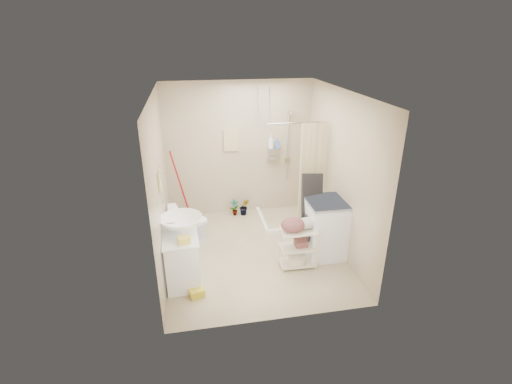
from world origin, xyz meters
TOP-DOWN VIEW (x-y plane):
  - floor at (0.00, 0.00)m, footprint 3.20×3.20m
  - ceiling at (0.00, 0.00)m, footprint 2.80×3.20m
  - wall_back at (0.00, 1.60)m, footprint 2.80×0.04m
  - wall_front at (0.00, -1.60)m, footprint 2.80×0.04m
  - wall_left at (-1.40, 0.00)m, footprint 0.04×3.20m
  - wall_right at (1.40, 0.00)m, footprint 0.04×3.20m
  - vanity at (-1.16, -0.51)m, footprint 0.53×0.90m
  - sink at (-1.13, -0.43)m, footprint 0.69×0.69m
  - counter_basket at (-1.10, -0.79)m, footprint 0.19×0.16m
  - floor_basket at (-0.98, -0.95)m, footprint 0.34×0.30m
  - toilet at (-1.04, 0.60)m, footprint 0.69×0.42m
  - mop at (-1.20, 1.46)m, footprint 0.16×0.16m
  - potted_plant_a at (-0.14, 1.42)m, footprint 0.20×0.16m
  - potted_plant_b at (0.06, 1.40)m, footprint 0.19×0.16m
  - hanging_towel at (-0.15, 1.58)m, footprint 0.28×0.03m
  - towel_ring at (-1.38, -0.20)m, footprint 0.04×0.22m
  - tp_holder at (-1.36, 0.05)m, footprint 0.08×0.12m
  - shower at (0.85, 1.05)m, footprint 1.10×1.10m
  - shampoo_bottle_a at (0.60, 1.51)m, footprint 0.13×0.13m
  - shampoo_bottle_b at (0.74, 1.53)m, footprint 0.08×0.09m
  - washing_machine at (1.14, -0.23)m, footprint 0.65×0.68m
  - laundry_rack at (0.60, -0.49)m, footprint 0.56×0.34m
  - ironing_board at (0.95, -0.05)m, footprint 0.39×0.18m

SIDE VIEW (x-z plane):
  - floor at x=0.00m, z-range 0.00..0.00m
  - floor_basket at x=-0.98m, z-range 0.00..0.16m
  - potted_plant_a at x=-0.14m, z-range 0.00..0.33m
  - potted_plant_b at x=0.06m, z-range 0.00..0.35m
  - toilet at x=-1.04m, z-range 0.00..0.68m
  - laundry_rack at x=0.60m, z-range 0.00..0.76m
  - vanity at x=-1.16m, z-range 0.00..0.77m
  - washing_machine at x=1.14m, z-range 0.00..0.95m
  - ironing_board at x=0.95m, z-range 0.00..1.34m
  - mop at x=-1.20m, z-range 0.00..1.42m
  - tp_holder at x=-1.36m, z-range 0.65..0.79m
  - counter_basket at x=-1.10m, z-range 0.77..0.86m
  - sink at x=-1.13m, z-range 0.77..0.98m
  - shower at x=0.85m, z-range 0.00..2.10m
  - wall_back at x=0.00m, z-range 0.00..2.60m
  - wall_front at x=0.00m, z-range 0.00..2.60m
  - wall_left at x=-1.40m, z-range 0.00..2.60m
  - wall_right at x=1.40m, z-range 0.00..2.60m
  - shampoo_bottle_b at x=0.74m, z-range 1.32..1.50m
  - shampoo_bottle_a at x=0.60m, z-range 1.32..1.58m
  - towel_ring at x=-1.38m, z-range 1.30..1.64m
  - hanging_towel at x=-0.15m, z-range 1.29..1.71m
  - ceiling at x=0.00m, z-range 2.58..2.62m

